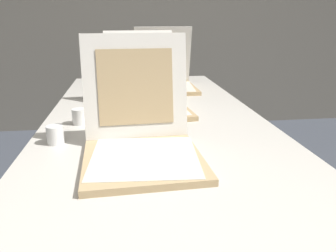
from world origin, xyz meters
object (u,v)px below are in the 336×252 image
object	(u,v)px
pizza_box_middle	(147,100)
pizza_box_front	(142,142)
pizza_box_back	(165,81)
cup_white_mid	(79,117)
cup_white_far	(99,98)
table	(158,135)
cup_white_near_center	(55,135)

from	to	relation	value
pizza_box_middle	pizza_box_front	bearing A→B (deg)	-102.32
pizza_box_back	cup_white_mid	xyz separation A→B (m)	(-0.46, -0.68, -0.02)
pizza_box_front	cup_white_far	size ratio (longest dim) A/B	6.67
cup_white_mid	table	bearing A→B (deg)	-12.55
table	cup_white_mid	world-z (taller)	cup_white_mid
pizza_box_middle	cup_white_far	xyz separation A→B (m)	(-0.25, 0.15, -0.02)
table	pizza_box_front	bearing A→B (deg)	-104.68
table	pizza_box_front	xyz separation A→B (m)	(-0.09, -0.33, 0.10)
pizza_box_back	cup_white_mid	world-z (taller)	pizza_box_back
pizza_box_front	pizza_box_back	bearing A→B (deg)	76.26
table	cup_white_far	size ratio (longest dim) A/B	36.50
pizza_box_back	cup_white_mid	bearing A→B (deg)	-124.96
cup_white_near_center	cup_white_mid	bearing A→B (deg)	75.57
pizza_box_back	cup_white_far	distance (m)	0.53
table	pizza_box_back	distance (m)	0.78
pizza_box_middle	cup_white_near_center	xyz separation A→B (m)	(-0.37, -0.42, -0.02)
pizza_box_middle	pizza_box_back	distance (m)	0.52
pizza_box_front	pizza_box_middle	world-z (taller)	pizza_box_front
pizza_box_middle	cup_white_mid	xyz separation A→B (m)	(-0.31, -0.19, -0.02)
pizza_box_back	cup_white_far	world-z (taller)	pizza_box_back
pizza_box_front	cup_white_far	bearing A→B (deg)	101.48
table	pizza_box_middle	xyz separation A→B (m)	(-0.02, 0.26, 0.09)
cup_white_near_center	pizza_box_middle	bearing A→B (deg)	48.65
pizza_box_front	pizza_box_back	xyz separation A→B (m)	(0.21, 1.09, -0.00)
pizza_box_back	cup_white_near_center	xyz separation A→B (m)	(-0.52, -0.91, -0.02)
pizza_box_front	cup_white_near_center	size ratio (longest dim) A/B	6.67
pizza_box_middle	cup_white_near_center	distance (m)	0.56
pizza_box_front	cup_white_mid	xyz separation A→B (m)	(-0.25, 0.40, -0.02)
cup_white_mid	pizza_box_front	bearing A→B (deg)	-58.25
pizza_box_back	cup_white_near_center	bearing A→B (deg)	-120.68
pizza_box_middle	cup_white_near_center	world-z (taller)	pizza_box_middle
pizza_box_back	cup_white_near_center	world-z (taller)	pizza_box_back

